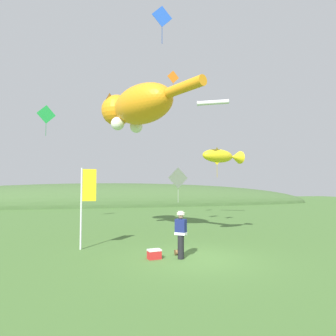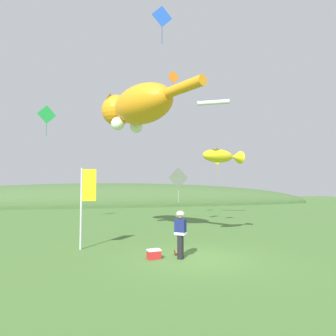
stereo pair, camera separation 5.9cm
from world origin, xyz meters
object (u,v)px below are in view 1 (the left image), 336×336
object	(u,v)px
kite_giant_cat	(136,107)
festival_attendant	(181,233)
kite_tube_streamer	(213,103)
kite_diamond_green	(46,115)
kite_spool	(176,252)
kite_diamond_gold	(217,159)
kite_diamond_blue	(162,17)
picnic_cooler	(154,254)
kite_diamond_white	(178,178)
kite_diamond_orange	(173,77)
festival_banner_pole	(85,196)
kite_fish_windsock	(222,156)

from	to	relation	value
kite_giant_cat	festival_attendant	bearing A→B (deg)	-83.54
kite_tube_streamer	kite_diamond_green	xyz separation A→B (m)	(-12.86, 0.97, -1.60)
kite_spool	kite_diamond_gold	size ratio (longest dim) A/B	0.12
kite_diamond_blue	kite_diamond_gold	world-z (taller)	kite_diamond_blue
picnic_cooler	kite_diamond_gold	bearing A→B (deg)	52.82
kite_diamond_gold	kite_tube_streamer	bearing A→B (deg)	71.61
kite_diamond_gold	kite_diamond_white	bearing A→B (deg)	-164.13
picnic_cooler	kite_tube_streamer	world-z (taller)	kite_tube_streamer
kite_spool	kite_tube_streamer	xyz separation A→B (m)	(6.45, 10.93, 9.50)
kite_diamond_gold	kite_diamond_orange	distance (m)	7.39
kite_diamond_white	kite_diamond_green	size ratio (longest dim) A/B	1.00
picnic_cooler	festival_banner_pole	world-z (taller)	festival_banner_pole
festival_attendant	kite_spool	size ratio (longest dim) A/B	7.97
kite_spool	kite_diamond_green	distance (m)	15.65
kite_fish_windsock	kite_diamond_blue	world-z (taller)	kite_diamond_blue
festival_banner_pole	kite_diamond_gold	bearing A→B (deg)	34.09
picnic_cooler	kite_diamond_gold	xyz separation A→B (m)	(6.54, 8.62, 4.50)
kite_diamond_white	kite_fish_windsock	bearing A→B (deg)	-69.06
festival_attendant	kite_diamond_green	xyz separation A→B (m)	(-6.39, 12.52, 7.05)
festival_attendant	kite_diamond_blue	size ratio (longest dim) A/B	0.86
kite_diamond_blue	kite_diamond_orange	xyz separation A→B (m)	(2.71, 7.18, -0.41)
kite_giant_cat	kite_diamond_white	size ratio (longest dim) A/B	3.47
festival_attendant	kite_diamond_orange	world-z (taller)	kite_diamond_orange
kite_diamond_blue	kite_diamond_white	bearing A→B (deg)	62.40
kite_diamond_blue	kite_diamond_white	size ratio (longest dim) A/B	0.90
picnic_cooler	festival_banner_pole	distance (m)	4.12
festival_banner_pole	kite_tube_streamer	bearing A→B (deg)	41.53
kite_spool	kite_tube_streamer	world-z (taller)	kite_tube_streamer
festival_banner_pole	kite_diamond_orange	bearing A→B (deg)	52.38
festival_attendant	kite_spool	distance (m)	1.05
kite_giant_cat	kite_tube_streamer	xyz separation A→B (m)	(7.17, 5.32, 2.26)
kite_diamond_blue	kite_diamond_orange	distance (m)	7.69
kite_diamond_blue	kite_spool	bearing A→B (deg)	-94.04
kite_tube_streamer	kite_diamond_orange	world-z (taller)	kite_diamond_orange
kite_fish_windsock	kite_diamond_blue	distance (m)	8.06
kite_spool	kite_diamond_blue	distance (m)	11.98
kite_diamond_white	kite_diamond_gold	xyz separation A→B (m)	(3.21, 0.91, 1.42)
kite_diamond_green	picnic_cooler	bearing A→B (deg)	-66.14
festival_banner_pole	kite_tube_streamer	distance (m)	15.18
kite_diamond_white	kite_diamond_gold	distance (m)	3.63
kite_diamond_white	kite_diamond_orange	bearing A→B (deg)	79.37
kite_giant_cat	kite_spool	bearing A→B (deg)	-82.69
picnic_cooler	kite_diamond_white	world-z (taller)	kite_diamond_white
festival_attendant	kite_diamond_white	xyz separation A→B (m)	(2.36, 7.96, 2.30)
festival_attendant	festival_banner_pole	xyz separation A→B (m)	(-3.49, 2.74, 1.34)
picnic_cooler	kite_diamond_green	distance (m)	15.53
festival_attendant	kite_giant_cat	bearing A→B (deg)	96.46
kite_giant_cat	picnic_cooler	bearing A→B (deg)	-92.47
kite_spool	kite_diamond_white	distance (m)	8.32
kite_giant_cat	kite_diamond_green	distance (m)	8.50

